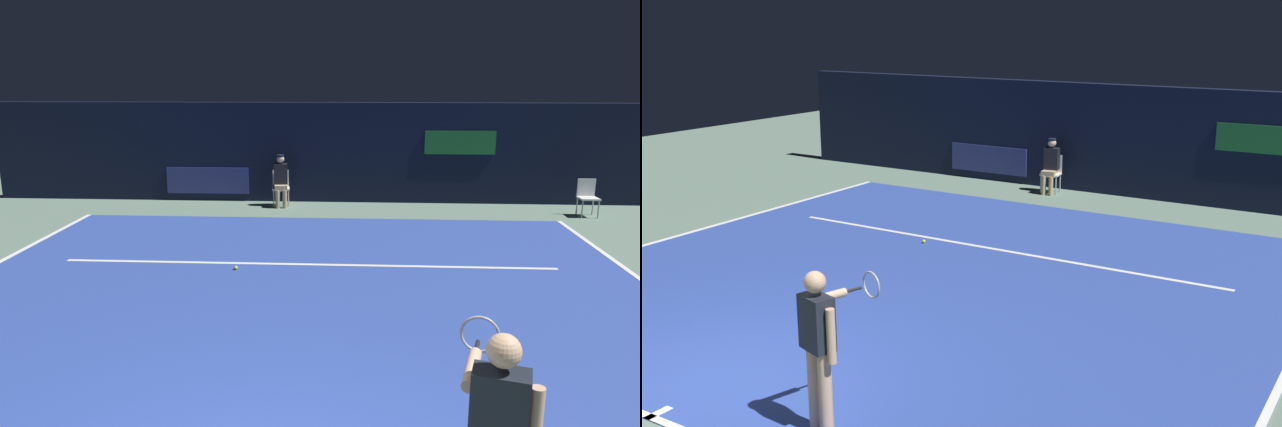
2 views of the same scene
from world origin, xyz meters
TOP-DOWN VIEW (x-y plane):
  - ground_plane at (0.00, 4.40)m, footprint 34.52×34.52m
  - court_surface at (0.00, 4.40)m, footprint 11.17×10.80m
  - line_service at (0.00, 6.29)m, footprint 8.71×0.10m
  - back_wall at (-0.00, 11.82)m, footprint 17.60×0.33m
  - line_judge_on_chair at (-1.05, 11.10)m, footprint 0.49×0.57m
  - courtside_chair_near at (6.37, 10.44)m, footprint 0.44×0.42m
  - tennis_ball at (-1.21, 5.94)m, footprint 0.07×0.07m

SIDE VIEW (x-z plane):
  - ground_plane at x=0.00m, z-range 0.00..0.00m
  - court_surface at x=0.00m, z-range 0.00..0.01m
  - line_service at x=0.00m, z-range 0.01..0.02m
  - tennis_ball at x=-1.21m, z-range 0.01..0.08m
  - courtside_chair_near at x=6.37m, z-range 0.06..0.94m
  - line_judge_on_chair at x=-1.05m, z-range 0.03..1.35m
  - back_wall at x=0.00m, z-range 0.00..2.60m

